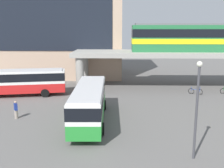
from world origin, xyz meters
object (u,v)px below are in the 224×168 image
object	(u,v)px
train	(204,37)
bus_main	(89,100)
bus_secondary	(19,80)
bicycle_blue	(195,91)
station_building	(38,24)
pedestrian_walking_across	(16,110)

from	to	relation	value
train	bus_main	distance (m)	21.34
bus_secondary	bicycle_blue	bearing A→B (deg)	3.31
station_building	train	size ratio (longest dim) A/B	1.47
train	bus_secondary	distance (m)	25.14
train	pedestrian_walking_across	xyz separation A→B (m)	(-21.27, -14.31, -6.19)
pedestrian_walking_across	bicycle_blue	bearing A→B (deg)	26.82
train	station_building	bearing A→B (deg)	158.63
bus_secondary	train	bearing A→B (deg)	13.72
bus_main	train	bearing A→B (deg)	46.22
bus_secondary	pedestrian_walking_across	world-z (taller)	bus_secondary
train	bus_main	size ratio (longest dim) A/B	1.79
bicycle_blue	pedestrian_walking_across	distance (m)	21.58
station_building	bicycle_blue	xyz separation A→B (m)	(23.88, -14.71, -8.45)
bus_secondary	bicycle_blue	xyz separation A→B (m)	(21.92, 1.27, -1.63)
bus_main	bicycle_blue	distance (m)	16.22
station_building	bus_secondary	size ratio (longest dim) A/B	2.58
train	pedestrian_walking_across	world-z (taller)	train
train	bus_main	bearing A→B (deg)	-133.78
bus_main	pedestrian_walking_across	distance (m)	7.05
train	bicycle_blue	size ratio (longest dim) A/B	12.07
station_building	train	world-z (taller)	station_building
station_building	bus_main	xyz separation A→B (m)	(11.54, -25.11, -6.82)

